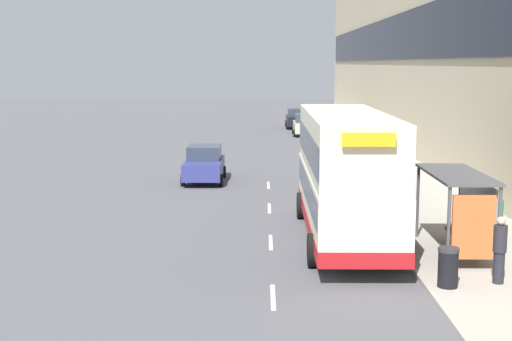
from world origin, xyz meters
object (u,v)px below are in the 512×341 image
car_2 (305,125)px  double_decker_bus_near (345,173)px  pedestrian_1 (390,198)px  pedestrian_2 (498,218)px  pedestrian_at_shelter (500,249)px  litter_bin (448,267)px  car_1 (297,118)px  bus_shelter (464,199)px  pedestrian_3 (480,200)px  car_0 (204,164)px

car_2 → double_decker_bus_near: bearing=-91.1°
pedestrian_1 → pedestrian_2: pedestrian_1 is taller
pedestrian_at_shelter → pedestrian_1: (-1.55, 7.60, -0.07)m
double_decker_bus_near → pedestrian_2: size_ratio=6.34×
car_2 → pedestrian_2: (4.16, -35.97, 0.08)m
pedestrian_2 → litter_bin: (-2.79, -4.66, -0.29)m
litter_bin → pedestrian_2: bearing=59.1°
double_decker_bus_near → pedestrian_1: size_ratio=6.14×
car_2 → pedestrian_1: size_ratio=2.55×
car_1 → pedestrian_2: car_1 is taller
bus_shelter → pedestrian_1: (-1.35, 4.86, -0.89)m
pedestrian_1 → pedestrian_3: bearing=-15.6°
bus_shelter → car_2: 37.65m
double_decker_bus_near → car_1: 41.99m
pedestrian_2 → car_2: bearing=96.6°
pedestrian_at_shelter → pedestrian_2: (1.37, 4.32, -0.10)m
car_2 → pedestrian_3: (4.30, -33.54, 0.19)m
pedestrian_3 → litter_bin: 7.68m
double_decker_bus_near → pedestrian_2: (4.86, -0.79, -1.32)m
car_2 → pedestrian_3: size_ratio=2.32×
car_1 → pedestrian_2: bearing=-84.0°
pedestrian_1 → litter_bin: (0.12, -7.94, -0.32)m
pedestrian_1 → bus_shelter: bearing=-74.5°
pedestrian_1 → car_0: bearing=128.8°
litter_bin → car_1: bearing=92.1°
double_decker_bus_near → pedestrian_at_shelter: double_decker_bus_near is taller
double_decker_bus_near → car_0: size_ratio=2.39×
bus_shelter → car_1: bearing=93.8°
car_2 → pedestrian_2: size_ratio=2.63×
pedestrian_2 → litter_bin: pedestrian_2 is taller
car_1 → pedestrian_3: size_ratio=2.45×
pedestrian_at_shelter → car_2: bearing=94.0°
pedestrian_2 → car_0: bearing=129.5°
double_decker_bus_near → litter_bin: bearing=-69.1°
bus_shelter → car_1: bus_shelter is taller
bus_shelter → pedestrian_2: bearing=45.2°
car_1 → car_2: 6.80m
bus_shelter → car_2: size_ratio=0.99×
car_2 → pedestrian_at_shelter: 40.39m
litter_bin → pedestrian_at_shelter: bearing=13.2°
bus_shelter → car_1: 44.45m
bus_shelter → pedestrian_2: size_ratio=2.61×
pedestrian_3 → litter_bin: (-2.93, -7.08, -0.40)m
double_decker_bus_near → pedestrian_3: 5.41m
car_1 → pedestrian_3: (4.67, -40.33, 0.18)m
bus_shelter → car_2: (-2.59, 37.55, -1.00)m
pedestrian_2 → bus_shelter: bearing=-134.8°
double_decker_bus_near → litter_bin: (2.08, -5.45, -1.61)m
double_decker_bus_near → car_1: (0.34, 41.97, -1.39)m
pedestrian_2 → car_1: bearing=96.0°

